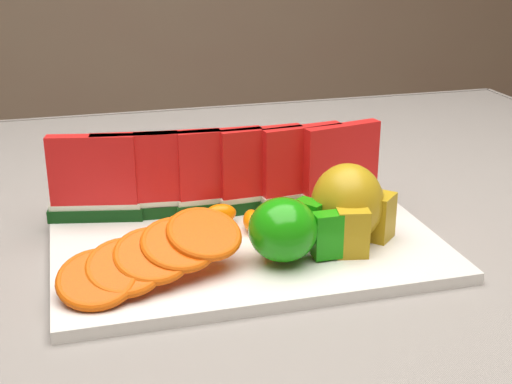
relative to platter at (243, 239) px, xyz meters
The scene contains 10 objects.
table 0.16m from the platter, 135.26° to the left, with size 1.40×0.90×0.75m.
tablecloth 0.13m from the platter, 135.26° to the left, with size 1.53×1.03×0.20m.
platter is the anchor object (origin of this frame).
apple_cluster 0.09m from the platter, 68.15° to the right, with size 0.11×0.09×0.06m.
pear_cluster 0.12m from the platter, 22.57° to the right, with size 0.10×0.10×0.08m.
side_plate 0.32m from the platter, 83.75° to the left, with size 0.23×0.23×0.01m.
watermelon_row 0.08m from the platter, 97.79° to the left, with size 0.39×0.07×0.10m.
orange_fan_front 0.14m from the platter, 143.14° to the right, with size 0.19×0.12×0.05m.
orange_fan_back 0.12m from the platter, 90.37° to the left, with size 0.34×0.11×0.05m.
tangerine_segments 0.02m from the platter, 125.85° to the left, with size 0.20×0.06×0.02m.
Camera 1 is at (-0.08, -0.76, 1.08)m, focal length 50.00 mm.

